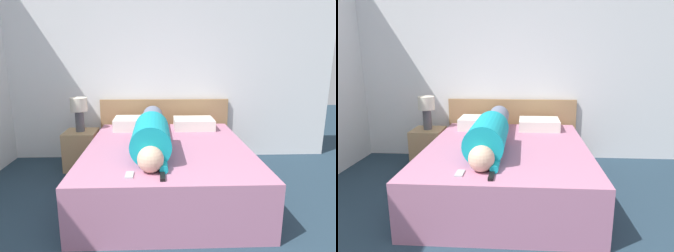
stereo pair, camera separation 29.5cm
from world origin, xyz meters
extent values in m
cube|color=white|center=(0.00, 3.54, 1.30)|extent=(5.10, 0.06, 2.60)
cube|color=#B2708E|center=(0.18, 2.34, 0.26)|extent=(1.68, 2.04, 0.52)
cube|color=#A37A51|center=(0.18, 3.47, 0.42)|extent=(1.80, 0.04, 0.85)
cube|color=tan|center=(-0.91, 3.07, 0.25)|extent=(0.40, 0.41, 0.50)
cylinder|color=#4C4C51|center=(-0.91, 3.07, 0.63)|extent=(0.11, 0.11, 0.26)
cylinder|color=beige|center=(-0.91, 3.07, 0.85)|extent=(0.21, 0.21, 0.17)
sphere|color=#DBB293|center=(0.02, 1.61, 0.63)|extent=(0.22, 0.22, 0.22)
cylinder|color=#149EAD|center=(0.02, 2.05, 0.70)|extent=(0.36, 0.75, 0.36)
cylinder|color=slate|center=(0.02, 2.86, 0.65)|extent=(0.27, 0.89, 0.27)
cylinder|color=#149EAD|center=(0.13, 1.66, 0.55)|extent=(0.07, 0.22, 0.07)
cube|color=silver|center=(-0.20, 3.09, 0.59)|extent=(0.53, 0.40, 0.15)
cube|color=silver|center=(0.55, 3.09, 0.58)|extent=(0.51, 0.40, 0.13)
cube|color=black|center=(0.12, 1.48, 0.53)|extent=(0.04, 0.15, 0.02)
cube|color=#B2B7BC|center=(-0.15, 1.54, 0.52)|extent=(0.06, 0.13, 0.01)
camera|label=1|loc=(0.07, -0.69, 1.45)|focal=32.00mm
camera|label=2|loc=(0.37, -0.69, 1.45)|focal=32.00mm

